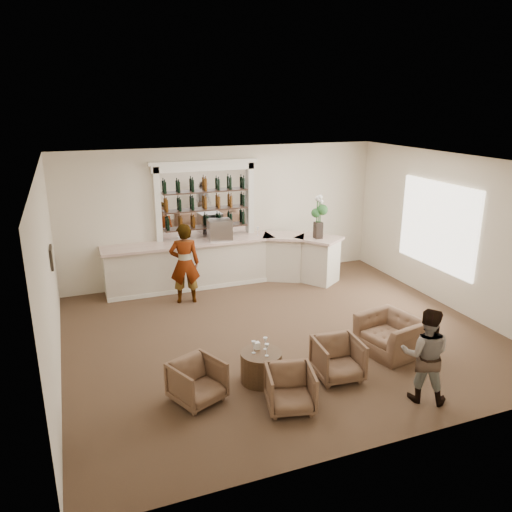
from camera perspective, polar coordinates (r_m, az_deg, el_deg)
The scene contains 19 objects.
ground at distance 9.83m, azimuth 2.78°, elevation -8.86°, with size 8.00×8.00×0.00m, color #4F3C27.
room_shell at distance 9.74m, azimuth 2.19°, elevation 5.51°, with size 8.04×7.02×3.32m.
bar_counter at distance 12.16m, azimuth -3.54°, elevation -0.69°, with size 5.72×1.80×1.14m.
back_bar_alcove at distance 12.09m, azimuth -5.79°, elevation 6.29°, with size 2.64×0.25×3.00m.
cocktail_table at distance 8.20m, azimuth 0.60°, elevation -12.52°, with size 0.67×0.67×0.50m, color #4F3722.
sommelier at distance 11.09m, azimuth -8.15°, elevation -0.86°, with size 0.66×0.43×1.81m, color gray.
guest at distance 7.92m, azimuth 18.79°, elevation -10.66°, with size 0.72×0.56×1.48m, color gray.
armchair_left at distance 7.73m, azimuth -6.74°, elevation -14.06°, with size 0.69×0.71×0.65m, color brown.
armchair_center at distance 7.54m, azimuth 3.93°, elevation -14.92°, with size 0.68×0.70×0.63m, color brown.
armchair_right at distance 8.35m, azimuth 9.34°, elevation -11.52°, with size 0.72×0.74×0.67m, color brown.
armchair_far at distance 9.32m, azimuth 15.10°, elevation -8.72°, with size 1.03×0.90×0.67m, color brown.
espresso_machine at distance 11.96m, azimuth -4.18°, elevation 3.01°, with size 0.55×0.46×0.48m, color #B4B4B8.
flower_vase at distance 12.06m, azimuth 7.18°, elevation 4.78°, with size 0.28×0.28×1.06m.
wine_glass_bar_left at distance 11.63m, azimuth -8.84°, elevation 1.73°, with size 0.07×0.07×0.21m, color white, non-canonical shape.
wine_glass_bar_right at distance 12.35m, azimuth 0.19°, elevation 2.86°, with size 0.07×0.07×0.21m, color white, non-canonical shape.
wine_glass_tbl_a at distance 8.02m, azimuth -0.28°, elevation -10.37°, with size 0.07×0.07×0.21m, color white, non-canonical shape.
wine_glass_tbl_b at distance 8.13m, azimuth 1.07°, elevation -9.96°, with size 0.07×0.07×0.21m, color white, non-canonical shape.
wine_glass_tbl_c at distance 7.94m, azimuth 1.24°, elevation -10.68°, with size 0.07×0.07×0.21m, color white, non-canonical shape.
napkin_holder at distance 8.16m, azimuth 0.11°, elevation -10.20°, with size 0.08×0.08×0.12m, color white.
Camera 1 is at (-3.58, -8.06, 4.34)m, focal length 35.00 mm.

